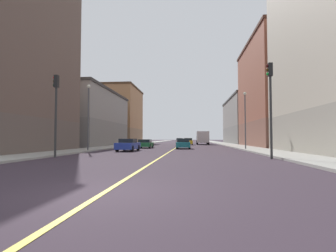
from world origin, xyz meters
The scene contains 18 objects.
ground_plane centered at (0.00, 0.00, 0.00)m, with size 400.00×400.00×0.00m, color #352934.
sidewalk_left centered at (9.68, 49.00, 0.07)m, with size 3.45×168.00×0.15m, color #9E9B93.
sidewalk_right centered at (-9.68, 49.00, 0.07)m, with size 3.45×168.00×0.15m, color #9E9B93.
lane_center_stripe centered at (0.00, 49.00, 0.01)m, with size 0.16×154.00×0.01m, color #E5D14C.
building_left_mid centered at (16.85, 36.71, 8.49)m, with size 11.19×19.45×16.96m.
building_left_far centered at (16.85, 59.68, 5.55)m, with size 11.19×25.03×11.08m.
building_right_midblock centered at (-16.85, 38.25, 4.84)m, with size 11.19×21.26×9.66m.
building_right_distant centered at (-16.85, 58.75, 7.03)m, with size 11.19×15.54×14.03m.
traffic_light_left_near centered at (7.54, 11.61, 4.16)m, with size 0.40×0.32×6.48m.
traffic_light_right_near centered at (-7.57, 11.61, 3.87)m, with size 0.40×0.32×5.97m.
street_lamp_left_near centered at (8.55, 25.23, 4.25)m, with size 0.36×0.36×6.72m.
street_lamp_right_near centered at (-8.55, 20.12, 4.33)m, with size 0.36×0.36×6.86m.
car_green centered at (-4.28, 30.12, 0.60)m, with size 1.91×4.19×1.20m.
car_blue centered at (-4.59, 21.39, 0.65)m, with size 1.95×4.19×1.32m.
car_silver centered at (-1.08, 67.19, 0.67)m, with size 2.08×4.05×1.36m.
car_yellow centered at (1.52, 47.56, 0.66)m, with size 1.89×3.95×1.38m.
car_teal centered at (1.14, 28.02, 0.65)m, with size 1.87×3.98×1.33m.
box_truck centered at (4.55, 50.59, 1.51)m, with size 2.60×7.03×2.77m.
Camera 1 is at (2.24, -6.69, 1.40)m, focal length 28.36 mm.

